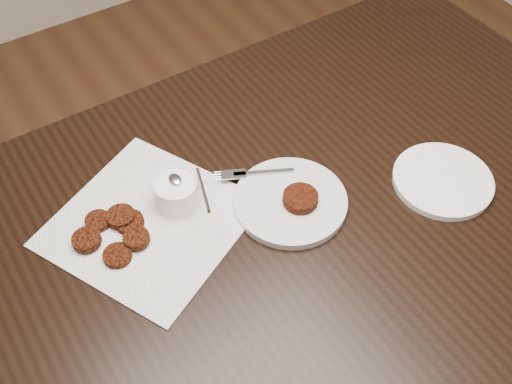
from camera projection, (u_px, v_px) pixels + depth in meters
table at (289, 308)px, 1.45m from camera, size 1.50×0.96×0.75m
napkin at (150, 222)px, 1.14m from camera, size 0.43×0.43×0.00m
sauce_ramekin at (175, 182)px, 1.12m from camera, size 0.13×0.13×0.12m
patty_cluster at (118, 228)px, 1.12m from camera, size 0.22×0.22×0.02m
plate_with_patty at (291, 199)px, 1.16m from camera, size 0.29×0.29×0.03m
plate_empty at (443, 180)px, 1.20m from camera, size 0.21×0.21×0.01m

